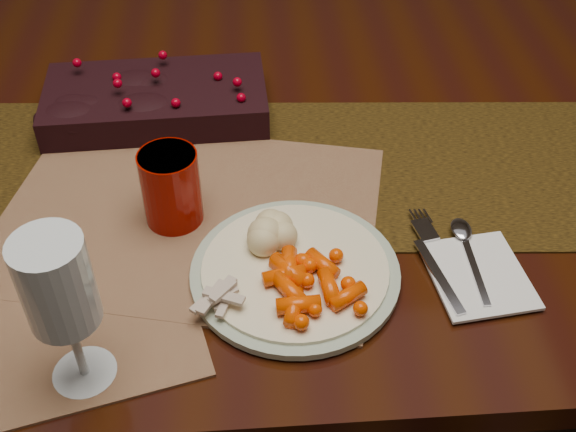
{
  "coord_description": "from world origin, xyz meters",
  "views": [
    {
      "loc": [
        -0.07,
        -0.89,
        1.4
      ],
      "look_at": [
        -0.03,
        -0.24,
        0.8
      ],
      "focal_mm": 45.0,
      "sensor_mm": 36.0,
      "label": 1
    }
  ],
  "objects": [
    {
      "name": "centerpiece",
      "position": [
        -0.21,
        0.06,
        0.79
      ],
      "size": [
        0.34,
        0.18,
        0.07
      ],
      "primitive_type": null,
      "rotation": [
        0.0,
        0.0,
        0.04
      ],
      "color": "black",
      "rests_on": "table_runner"
    },
    {
      "name": "turkey_shreds",
      "position": [
        -0.12,
        -0.35,
        0.78
      ],
      "size": [
        0.08,
        0.07,
        0.01
      ],
      "primitive_type": null,
      "rotation": [
        0.0,
        0.0,
        0.37
      ],
      "color": "#A8968A",
      "rests_on": "dinner_plate"
    },
    {
      "name": "dining_table",
      "position": [
        0.0,
        0.0,
        0.38
      ],
      "size": [
        1.8,
        1.0,
        0.75
      ],
      "primitive_type": "cube",
      "color": "black",
      "rests_on": "floor"
    },
    {
      "name": "floor",
      "position": [
        0.0,
        0.0,
        0.0
      ],
      "size": [
        5.0,
        5.0,
        0.0
      ],
      "primitive_type": "plane",
      "color": "black",
      "rests_on": "ground"
    },
    {
      "name": "spoon",
      "position": [
        0.2,
        -0.29,
        0.76
      ],
      "size": [
        0.03,
        0.13,
        0.0
      ],
      "primitive_type": null,
      "rotation": [
        0.0,
        0.0,
        -0.01
      ],
      "color": "silver",
      "rests_on": "napkin"
    },
    {
      "name": "dinner_plate",
      "position": [
        -0.02,
        -0.3,
        0.76
      ],
      "size": [
        0.31,
        0.31,
        0.01
      ],
      "primitive_type": "cylinder",
      "rotation": [
        0.0,
        0.0,
        0.27
      ],
      "color": "#F1E4BB",
      "rests_on": "placemat_main"
    },
    {
      "name": "baby_carrots",
      "position": [
        -0.01,
        -0.33,
        0.78
      ],
      "size": [
        0.12,
        0.11,
        0.02
      ],
      "primitive_type": null,
      "rotation": [
        0.0,
        0.0,
        -0.33
      ],
      "color": "#EB4100",
      "rests_on": "dinner_plate"
    },
    {
      "name": "table_runner",
      "position": [
        0.05,
        -0.1,
        0.75
      ],
      "size": [
        1.64,
        0.44,
        0.0
      ],
      "primitive_type": "cube",
      "rotation": [
        0.0,
        0.0,
        -0.07
      ],
      "color": "black",
      "rests_on": "dining_table"
    },
    {
      "name": "red_cup",
      "position": [
        -0.17,
        -0.19,
        0.81
      ],
      "size": [
        0.08,
        0.08,
        0.1
      ],
      "primitive_type": "cylinder",
      "rotation": [
        0.0,
        0.0,
        0.13
      ],
      "color": "#840800",
      "rests_on": "placemat_main"
    },
    {
      "name": "placemat_second",
      "position": [
        -0.36,
        -0.33,
        0.75
      ],
      "size": [
        0.49,
        0.41,
        0.0
      ],
      "primitive_type": "cube",
      "rotation": [
        0.0,
        0.0,
        0.25
      ],
      "color": "brown",
      "rests_on": "dining_table"
    },
    {
      "name": "fork",
      "position": [
        0.15,
        -0.3,
        0.76
      ],
      "size": [
        0.06,
        0.16,
        0.0
      ],
      "primitive_type": null,
      "rotation": [
        0.0,
        0.0,
        0.21
      ],
      "color": "silver",
      "rests_on": "napkin"
    },
    {
      "name": "placemat_main",
      "position": [
        -0.15,
        -0.18,
        0.75
      ],
      "size": [
        0.56,
        0.46,
        0.0
      ],
      "primitive_type": "cube",
      "rotation": [
        0.0,
        0.0,
        -0.23
      ],
      "color": "#96634B",
      "rests_on": "dining_table"
    },
    {
      "name": "mashed_potatoes",
      "position": [
        -0.04,
        -0.25,
        0.79
      ],
      "size": [
        0.09,
        0.08,
        0.04
      ],
      "primitive_type": null,
      "rotation": [
        0.0,
        0.0,
        -0.12
      ],
      "color": "beige",
      "rests_on": "dinner_plate"
    },
    {
      "name": "wine_glass",
      "position": [
        -0.25,
        -0.42,
        0.85
      ],
      "size": [
        0.08,
        0.08,
        0.2
      ],
      "primitive_type": null,
      "rotation": [
        0.0,
        0.0,
        -0.21
      ],
      "color": "white",
      "rests_on": "dining_table"
    },
    {
      "name": "napkin",
      "position": [
        0.2,
        -0.32,
        0.76
      ],
      "size": [
        0.13,
        0.14,
        0.0
      ],
      "primitive_type": "cube",
      "rotation": [
        0.0,
        0.0,
        0.12
      ],
      "color": "white",
      "rests_on": "placemat_main"
    }
  ]
}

